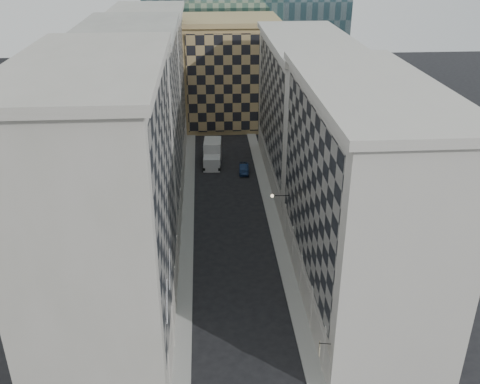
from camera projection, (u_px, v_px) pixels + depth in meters
name	position (u px, v px, depth m)	size (l,w,h in m)	color
sidewalk_west	(188.00, 222.00, 64.91)	(1.50, 100.00, 0.15)	#989892
sidewalk_east	(273.00, 219.00, 65.56)	(1.50, 100.00, 0.15)	#989892
bldg_left_a	(106.00, 210.00, 42.38)	(10.80, 22.80, 23.70)	#A5A195
bldg_left_b	(136.00, 127.00, 62.36)	(10.80, 22.80, 22.70)	gray
bldg_left_c	(151.00, 84.00, 82.35)	(10.80, 22.80, 21.70)	#A5A195
bldg_right_a	(360.00, 197.00, 47.98)	(10.80, 26.80, 20.70)	beige
bldg_right_b	(306.00, 112.00, 72.45)	(10.80, 28.80, 19.70)	beige
tan_block	(230.00, 72.00, 95.34)	(16.80, 14.80, 18.80)	tan
flagpoles_left	(168.00, 284.00, 39.86)	(0.10, 6.33, 2.33)	gray
bracket_lamp	(274.00, 196.00, 57.46)	(1.98, 0.36, 0.36)	black
box_truck	(212.00, 154.00, 80.90)	(2.98, 6.46, 3.46)	silver
dark_car	(244.00, 169.00, 78.21)	(1.33, 3.82, 1.26)	#101F3D
shop_sign	(320.00, 348.00, 39.67)	(0.98, 0.80, 0.89)	black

